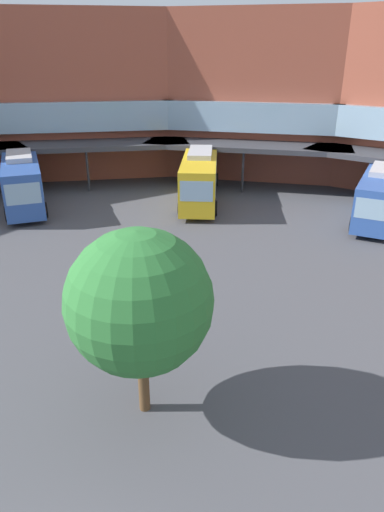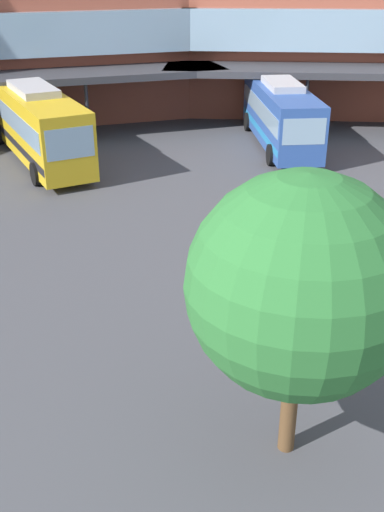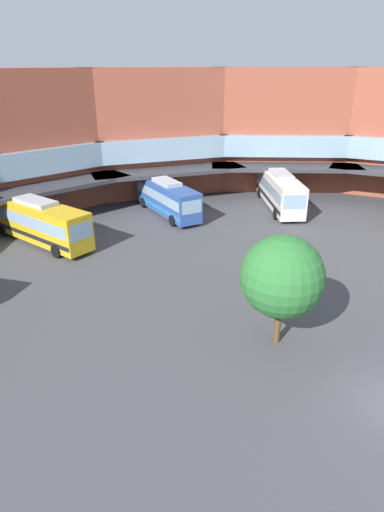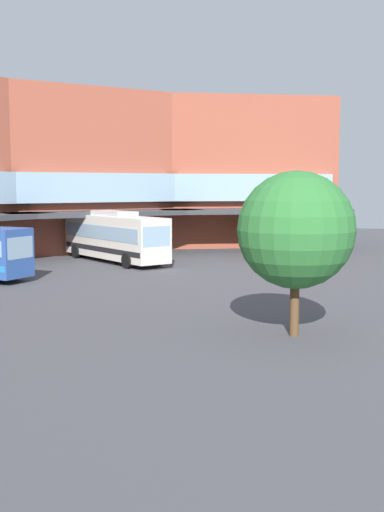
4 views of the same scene
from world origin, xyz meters
TOP-DOWN VIEW (x-y plane):
  - station_building at (0.00, 28.31)m, footprint 84.98×37.84m
  - bus_0 at (-3.04, 30.33)m, footprint 4.38×11.91m
  - bus_5 at (10.13, 28.75)m, footprint 4.63×10.57m
  - plaza_tree at (0.04, 6.91)m, footprint 4.51×4.51m

SIDE VIEW (x-z plane):
  - bus_5 at x=10.13m, z-range 0.02..3.65m
  - bus_0 at x=-3.04m, z-range 0.02..3.91m
  - plaza_tree at x=0.04m, z-range 0.92..7.29m
  - station_building at x=0.00m, z-range -0.25..13.84m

